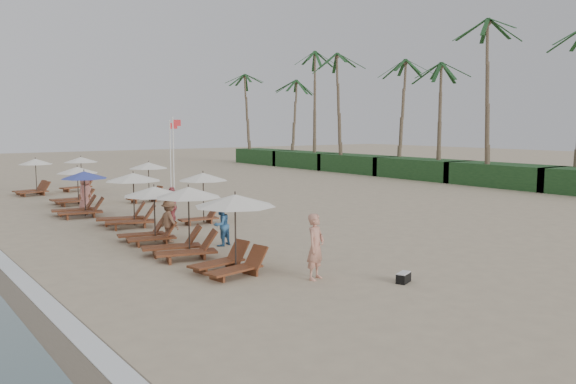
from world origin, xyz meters
TOP-DOWN VIEW (x-y plane):
  - ground at (0.00, 0.00)m, footprint 160.00×160.00m
  - shrub_hedge at (22.00, 14.50)m, footprint 3.20×53.00m
  - palm_row at (21.91, 15.40)m, footprint 7.00×52.00m
  - lounger_station_0 at (-6.05, -2.65)m, footprint 2.58×2.43m
  - lounger_station_1 at (-6.22, 0.17)m, footprint 2.61×2.37m
  - lounger_station_2 at (-6.10, 3.12)m, footprint 2.48×2.31m
  - lounger_station_3 at (-5.48, 6.94)m, footprint 2.77×2.54m
  - lounger_station_4 at (-6.37, 10.91)m, footprint 2.62×2.23m
  - lounger_station_5 at (-5.37, 15.33)m, footprint 2.54×2.24m
  - lounger_station_6 at (-6.17, 21.28)m, footprint 2.43×2.06m
  - inland_station_0 at (-2.53, 5.83)m, footprint 2.52×2.24m
  - inland_station_1 at (-1.66, 14.12)m, footprint 2.64×2.24m
  - inland_station_2 at (-3.14, 21.97)m, footprint 2.77×2.24m
  - beachgoer_near at (-4.44, -4.64)m, footprint 0.81×0.69m
  - beachgoer_mid_a at (-4.30, 0.97)m, footprint 0.90×0.80m
  - beachgoer_mid_b at (-5.51, 2.75)m, footprint 0.75×1.11m
  - beachgoer_far_a at (-3.94, 5.85)m, footprint 0.91×1.06m
  - beachgoer_far_b at (-5.62, 12.51)m, footprint 1.05×1.00m
  - duffel_bag at (-2.69, -6.36)m, footprint 0.58×0.43m
  - flag_pole_near at (1.52, 17.24)m, footprint 0.60×0.08m
  - flag_pole_far at (2.41, 19.66)m, footprint 0.59×0.08m

SIDE VIEW (x-z plane):
  - ground at x=0.00m, z-range 0.00..0.00m
  - duffel_bag at x=-2.69m, z-range 0.00..0.29m
  - beachgoer_mid_a at x=-4.30m, z-range 0.00..1.52m
  - beachgoer_mid_b at x=-5.51m, z-range 0.00..1.58m
  - shrub_hedge at x=22.00m, z-range 0.00..1.60m
  - beachgoer_far_a at x=-3.94m, z-range 0.00..1.70m
  - beachgoer_far_b at x=-5.62m, z-range 0.00..1.81m
  - beachgoer_near at x=-4.44m, z-range 0.00..1.88m
  - lounger_station_4 at x=-6.37m, z-range -0.04..2.11m
  - lounger_station_5 at x=-5.37m, z-range 0.02..2.08m
  - lounger_station_6 at x=-6.17m, z-range -0.02..2.23m
  - lounger_station_1 at x=-6.22m, z-range -0.04..2.28m
  - lounger_station_3 at x=-5.48m, z-range 0.00..2.29m
  - lounger_station_2 at x=-6.10m, z-range 0.13..2.20m
  - lounger_station_0 at x=-6.05m, z-range 0.14..2.48m
  - inland_station_2 at x=-3.14m, z-range 0.23..2.46m
  - inland_station_1 at x=-1.66m, z-range 0.29..2.52m
  - inland_station_0 at x=-2.53m, z-range 0.38..2.60m
  - flag_pole_far at x=2.41m, z-range 0.25..4.93m
  - flag_pole_near at x=1.52m, z-range 0.25..5.13m
  - palm_row at x=21.91m, z-range 3.76..16.06m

